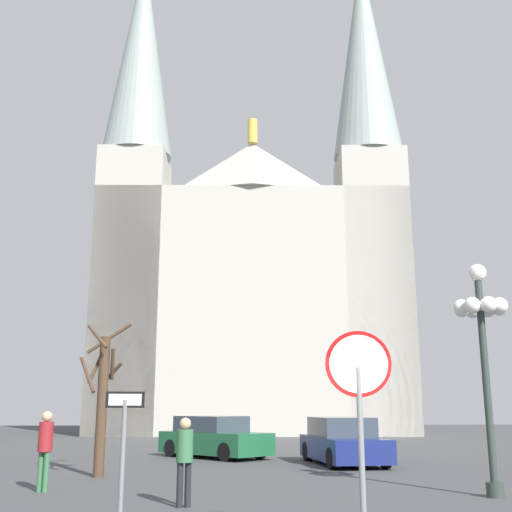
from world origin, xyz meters
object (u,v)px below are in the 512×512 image
(stop_sign, at_px, (359,392))
(pedestrian_walking, at_px, (185,453))
(bare_tree, at_px, (102,397))
(parked_car_near_green, at_px, (214,438))
(one_way_arrow_sign, at_px, (123,446))
(parked_car_far_navy, at_px, (343,442))
(street_lamp, at_px, (482,330))
(pedestrian_standing, at_px, (45,443))
(cathedral, at_px, (252,279))

(stop_sign, xyz_separation_m, pedestrian_walking, (-2.46, 4.14, -1.05))
(bare_tree, xyz_separation_m, parked_car_near_green, (3.16, 6.44, -1.41))
(one_way_arrow_sign, bearing_deg, bare_tree, 101.31)
(parked_car_near_green, relative_size, parked_car_far_navy, 0.98)
(stop_sign, height_order, street_lamp, street_lamp)
(bare_tree, distance_m, parked_car_far_navy, 8.24)
(parked_car_near_green, height_order, pedestrian_standing, pedestrian_standing)
(street_lamp, distance_m, parked_car_far_navy, 8.57)
(one_way_arrow_sign, height_order, parked_car_far_navy, one_way_arrow_sign)
(one_way_arrow_sign, bearing_deg, street_lamp, 28.78)
(one_way_arrow_sign, height_order, pedestrian_standing, one_way_arrow_sign)
(one_way_arrow_sign, relative_size, bare_tree, 0.49)
(cathedral, relative_size, bare_tree, 8.87)
(parked_car_near_green, xyz_separation_m, pedestrian_standing, (-3.86, -9.54, 0.35))
(street_lamp, bearing_deg, bare_tree, 152.70)
(street_lamp, relative_size, parked_car_near_green, 1.09)
(pedestrian_walking, bearing_deg, pedestrian_standing, 143.28)
(parked_car_near_green, bearing_deg, pedestrian_walking, -93.19)
(parked_car_far_navy, bearing_deg, bare_tree, -155.64)
(one_way_arrow_sign, relative_size, street_lamp, 0.41)
(cathedral, relative_size, parked_car_near_green, 8.22)
(one_way_arrow_sign, distance_m, pedestrian_standing, 5.99)
(bare_tree, height_order, parked_car_far_navy, bare_tree)
(parked_car_far_navy, bearing_deg, stop_sign, -100.67)
(pedestrian_walking, bearing_deg, street_lamp, 7.73)
(parked_car_far_navy, height_order, pedestrian_walking, pedestrian_walking)
(cathedral, xyz_separation_m, one_way_arrow_sign, (-4.38, -37.20, -9.91))
(pedestrian_standing, bearing_deg, stop_sign, -49.09)
(bare_tree, bearing_deg, parked_car_far_navy, 24.36)
(pedestrian_standing, bearing_deg, one_way_arrow_sign, -66.20)
(cathedral, bearing_deg, street_lamp, -85.12)
(bare_tree, bearing_deg, parked_car_near_green, 63.85)
(stop_sign, height_order, bare_tree, bare_tree)
(stop_sign, height_order, parked_car_far_navy, stop_sign)
(parked_car_far_navy, bearing_deg, one_way_arrow_sign, -115.47)
(pedestrian_walking, xyz_separation_m, pedestrian_standing, (-3.20, 2.38, 0.07))
(bare_tree, height_order, parked_car_near_green, bare_tree)
(cathedral, xyz_separation_m, parked_car_far_navy, (1.30, -25.27, -10.50))
(cathedral, relative_size, street_lamp, 7.54)
(pedestrian_walking, bearing_deg, cathedral, 83.97)
(one_way_arrow_sign, distance_m, street_lamp, 8.53)
(parked_car_far_navy, distance_m, pedestrian_standing, 10.36)
(stop_sign, height_order, pedestrian_standing, stop_sign)
(one_way_arrow_sign, height_order, bare_tree, bare_tree)
(street_lamp, bearing_deg, one_way_arrow_sign, -151.22)
(cathedral, xyz_separation_m, parked_car_near_green, (-2.94, -22.18, -10.50))
(cathedral, relative_size, one_way_arrow_sign, 18.24)
(street_lamp, distance_m, pedestrian_walking, 6.96)
(one_way_arrow_sign, relative_size, pedestrian_standing, 1.18)
(stop_sign, xyz_separation_m, pedestrian_standing, (-5.65, 6.52, -0.98))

